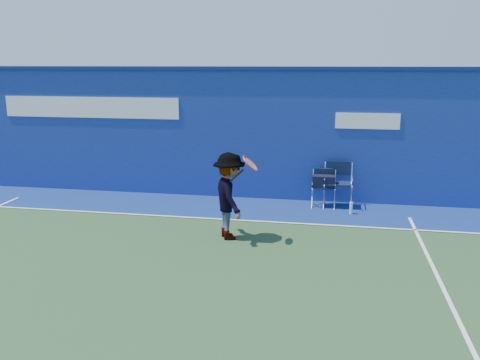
% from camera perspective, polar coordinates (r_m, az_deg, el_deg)
% --- Properties ---
extents(ground, '(80.00, 80.00, 0.00)m').
position_cam_1_polar(ground, '(7.85, -12.09, -11.05)').
color(ground, '#294725').
rests_on(ground, ground).
extents(stadium_wall, '(24.00, 0.50, 3.08)m').
position_cam_1_polar(stadium_wall, '(12.24, -3.19, 5.44)').
color(stadium_wall, navy).
rests_on(stadium_wall, ground).
extents(out_of_bounds_strip, '(24.00, 1.80, 0.01)m').
position_cam_1_polar(out_of_bounds_strip, '(11.50, -4.35, -2.94)').
color(out_of_bounds_strip, navy).
rests_on(out_of_bounds_strip, ground).
extents(court_lines, '(24.00, 12.00, 0.01)m').
position_cam_1_polar(court_lines, '(8.35, -10.52, -9.37)').
color(court_lines, white).
rests_on(court_lines, out_of_bounds_strip).
extents(directors_chair_left, '(0.50, 0.46, 0.84)m').
position_cam_1_polar(directors_chair_left, '(11.51, 9.37, -1.25)').
color(directors_chair_left, silver).
rests_on(directors_chair_left, ground).
extents(directors_chair_right, '(0.60, 0.53, 1.00)m').
position_cam_1_polar(directors_chair_right, '(11.56, 10.90, -1.47)').
color(directors_chair_right, silver).
rests_on(directors_chair_right, ground).
extents(water_bottle, '(0.07, 0.07, 0.27)m').
position_cam_1_polar(water_bottle, '(11.11, 12.37, -3.11)').
color(water_bottle, silver).
rests_on(water_bottle, ground).
extents(tennis_player, '(1.03, 1.19, 1.60)m').
position_cam_1_polar(tennis_player, '(9.23, -1.19, -1.80)').
color(tennis_player, '#EA4738').
rests_on(tennis_player, ground).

